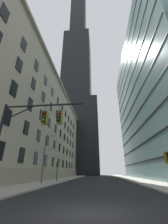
% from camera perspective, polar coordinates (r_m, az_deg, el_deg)
% --- Properties ---
extents(ground_plane, '(102.00, 160.00, 0.10)m').
position_cam_1_polar(ground_plane, '(7.89, 1.93, -35.99)').
color(ground_plane, black).
extents(station_building, '(14.30, 71.73, 28.13)m').
position_cam_1_polar(station_building, '(43.59, -19.20, -5.29)').
color(station_building, '#B2A88E').
rests_on(station_building, ground).
extents(dark_skyscraper, '(27.88, 27.88, 200.48)m').
position_cam_1_polar(dark_skyscraper, '(103.51, -2.84, 11.44)').
color(dark_skyscraper, black).
rests_on(dark_skyscraper, ground).
extents(glass_office_midrise, '(18.21, 50.38, 44.20)m').
position_cam_1_polar(glass_office_midrise, '(48.71, 29.11, 4.86)').
color(glass_office_midrise, gray).
rests_on(glass_office_midrise, ground).
extents(traffic_signal_mast, '(6.74, 0.63, 6.85)m').
position_cam_1_polar(traffic_signal_mast, '(11.78, -20.23, -5.64)').
color(traffic_signal_mast, black).
rests_on(traffic_signal_mast, sidewalk_left).
extents(traffic_light_near_right, '(0.40, 0.63, 3.31)m').
position_cam_1_polar(traffic_light_near_right, '(15.77, 30.94, -16.13)').
color(traffic_light_near_right, black).
rests_on(traffic_light_near_right, sidewalk_right).
extents(traffic_light_far_left, '(0.40, 0.63, 3.39)m').
position_cam_1_polar(traffic_light_far_left, '(28.19, -10.65, -20.38)').
color(traffic_light_far_left, black).
rests_on(traffic_light_far_left, sidewalk_left).
extents(street_lamppost, '(2.31, 0.32, 7.12)m').
position_cam_1_polar(street_lamppost, '(23.78, -14.96, -15.76)').
color(street_lamppost, '#47474C').
rests_on(street_lamppost, sidewalk_left).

